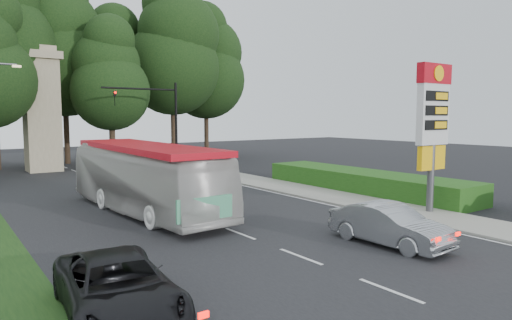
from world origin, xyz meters
TOP-DOWN VIEW (x-y plane):
  - ground at (0.00, 0.00)m, footprint 120.00×120.00m
  - road_surface at (0.00, 12.00)m, footprint 14.00×80.00m
  - sidewalk_right at (8.50, 12.00)m, footprint 3.00×80.00m
  - hedge at (11.50, 8.00)m, footprint 3.00×14.00m
  - gas_station_pylon at (9.20, 1.99)m, footprint 2.10×0.45m
  - traffic_signal_mast at (5.68, 24.00)m, footprint 6.10×0.35m
  - monument at (-2.00, 30.00)m, footprint 3.00×3.00m
  - tree_center_right at (1.00, 35.00)m, footprint 9.24×9.24m
  - tree_east_near at (6.00, 37.00)m, footprint 8.12×8.12m
  - tree_east_mid at (11.00, 33.00)m, footprint 9.52×9.52m
  - tree_far_east at (16.00, 35.00)m, footprint 8.68×8.68m
  - tree_monument_right at (3.50, 29.50)m, footprint 6.72×6.72m
  - transit_bus at (-1.44, 9.75)m, footprint 3.40×11.63m
  - sedan_silver at (3.44, -0.24)m, footprint 1.69×4.43m
  - suv_charcoal at (-6.20, -0.38)m, footprint 2.77×5.14m

SIDE VIEW (x-z plane):
  - ground at x=0.00m, z-range 0.00..0.00m
  - road_surface at x=0.00m, z-range 0.00..0.02m
  - sidewalk_right at x=8.50m, z-range 0.00..0.12m
  - hedge at x=11.50m, z-range 0.00..1.20m
  - suv_charcoal at x=-6.20m, z-range 0.00..1.37m
  - sedan_silver at x=3.44m, z-range 0.00..1.44m
  - transit_bus at x=-1.44m, z-range 0.00..3.20m
  - gas_station_pylon at x=9.20m, z-range 1.02..7.87m
  - traffic_signal_mast at x=5.68m, z-range 1.07..8.27m
  - monument at x=-2.00m, z-range 0.08..10.13m
  - tree_monument_right at x=3.50m, z-range 1.41..14.61m
  - tree_east_near at x=6.00m, z-range 1.71..17.66m
  - tree_far_east at x=16.00m, z-range 1.83..18.88m
  - tree_center_right at x=1.00m, z-range 1.94..20.09m
  - tree_east_mid at x=11.00m, z-range 2.00..20.70m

